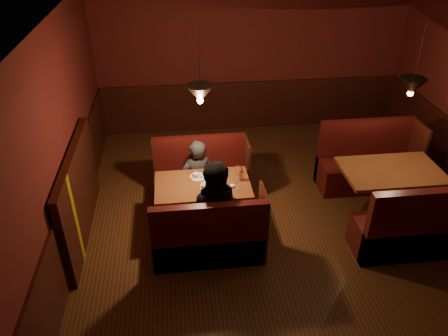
{
  "coord_description": "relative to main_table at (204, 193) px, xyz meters",
  "views": [
    {
      "loc": [
        -1.52,
        -4.68,
        4.09
      ],
      "look_at": [
        -0.92,
        0.38,
        0.95
      ],
      "focal_mm": 35.0,
      "sensor_mm": 36.0,
      "label": 1
    }
  ],
  "objects": [
    {
      "name": "second_bench_near",
      "position": [
        2.73,
        -0.92,
        -0.19
      ],
      "size": [
        1.56,
        0.58,
        1.11
      ],
      "color": "#380B0A",
      "rests_on": "ground"
    },
    {
      "name": "room",
      "position": [
        0.93,
        -0.33,
        0.5
      ],
      "size": [
        6.02,
        7.02,
        2.92
      ],
      "color": "#492413",
      "rests_on": "ground"
    },
    {
      "name": "main_bench_far",
      "position": [
        0.01,
        0.75,
        -0.23
      ],
      "size": [
        1.46,
        0.52,
        1.0
      ],
      "color": "#380B0A",
      "rests_on": "ground"
    },
    {
      "name": "second_bench_far",
      "position": [
        2.73,
        0.76,
        -0.19
      ],
      "size": [
        1.56,
        0.58,
        1.11
      ],
      "color": "#380B0A",
      "rests_on": "ground"
    },
    {
      "name": "main_table",
      "position": [
        0.0,
        0.0,
        0.0
      ],
      "size": [
        1.33,
        0.81,
        0.93
      ],
      "color": "maroon",
      "rests_on": "ground"
    },
    {
      "name": "second_table",
      "position": [
        2.7,
        -0.08,
        0.04
      ],
      "size": [
        1.41,
        0.9,
        0.79
      ],
      "color": "maroon",
      "rests_on": "ground"
    },
    {
      "name": "main_bench_near",
      "position": [
        0.01,
        -0.75,
        -0.23
      ],
      "size": [
        1.46,
        0.52,
        1.0
      ],
      "color": "#380B0A",
      "rests_on": "ground"
    },
    {
      "name": "diner_b",
      "position": [
        0.16,
        -0.57,
        0.3
      ],
      "size": [
        0.85,
        0.68,
        1.7
      ],
      "primitive_type": "imported",
      "rotation": [
        0.0,
        0.0,
        -0.04
      ],
      "color": "black",
      "rests_on": "ground"
    },
    {
      "name": "diner_a",
      "position": [
        -0.06,
        0.57,
        0.17
      ],
      "size": [
        0.6,
        0.47,
        1.44
      ],
      "primitive_type": "imported",
      "rotation": [
        0.0,
        0.0,
        3.4
      ],
      "color": "#27292E",
      "rests_on": "ground"
    }
  ]
}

